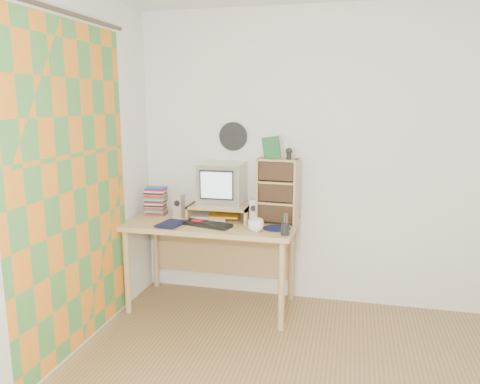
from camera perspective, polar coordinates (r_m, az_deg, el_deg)
The scene contains 20 objects.
back_wall at distance 4.01m, azimuth 12.25°, elevation 3.85°, with size 3.50×3.50×0.00m, color white.
left_wall at distance 2.93m, azimuth -25.56°, elevation 0.42°, with size 3.50×3.50×0.00m, color white.
curtain at distance 3.30m, azimuth -19.67°, elevation 0.20°, with size 2.20×2.20×0.00m, color orange.
wall_disc at distance 4.10m, azimuth -0.84°, elevation 6.79°, with size 0.25×0.25×0.02m, color black.
desk at distance 4.00m, azimuth -3.23°, elevation -5.22°, with size 1.40×0.70×0.75m.
monitor_riser at distance 3.96m, azimuth -2.42°, elevation -1.95°, with size 0.52×0.30×0.12m.
crt_monitor at distance 3.97m, azimuth -2.33°, elevation 1.03°, with size 0.37×0.37×0.35m, color white.
speaker_left at distance 4.04m, azimuth -7.46°, elevation -1.68°, with size 0.08×0.08×0.20m, color silver.
speaker_right at distance 3.85m, azimuth 1.78°, elevation -2.29°, with size 0.07×0.07×0.19m, color silver.
keyboard at distance 3.76m, azimuth -4.03°, elevation -3.94°, with size 0.41×0.14×0.03m, color black.
dvd_stack at distance 4.17m, azimuth -10.26°, elevation -1.07°, with size 0.17×0.12×0.24m, color brown, non-canonical shape.
cd_rack at distance 3.81m, azimuth 4.61°, elevation 0.12°, with size 0.32×0.17×0.53m, color tan.
mug at distance 3.59m, azimuth 1.92°, elevation -4.09°, with size 0.12×0.12×0.10m, color white.
diary at distance 3.86m, azimuth -9.51°, elevation -3.56°, with size 0.22×0.16×0.04m, color #0E1236.
mousepad at distance 3.69m, azimuth 4.50°, elevation -4.44°, with size 0.22×0.22×0.00m, color #101A37.
pen_cup at distance 3.51m, azimuth 5.52°, elevation -4.24°, with size 0.06×0.06×0.13m, color black, non-canonical shape.
papers at distance 4.00m, azimuth -2.96°, elevation -2.92°, with size 0.30×0.22×0.04m, color silver, non-canonical shape.
red_box at distance 3.80m, azimuth -5.21°, elevation -3.68°, with size 0.09×0.05×0.04m, color red.
game_box at distance 3.75m, azimuth 3.85°, elevation 5.40°, with size 0.14×0.03×0.18m, color #195A2E.
webcam at distance 3.71m, azimuth 5.99°, elevation 4.68°, with size 0.05×0.05×0.09m, color black, non-canonical shape.
Camera 1 is at (0.09, -2.23, 1.74)m, focal length 35.00 mm.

